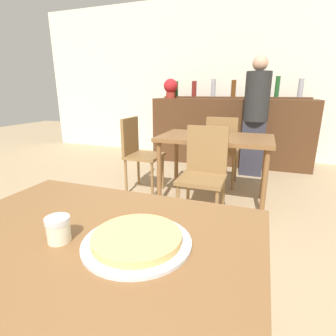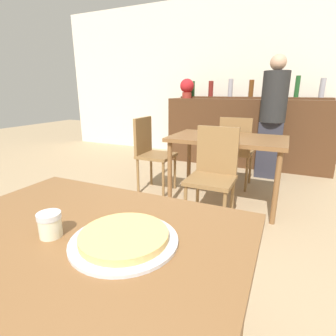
# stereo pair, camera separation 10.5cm
# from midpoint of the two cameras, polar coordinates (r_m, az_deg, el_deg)

# --- Properties ---
(wall_back) EXTENTS (8.00, 0.05, 2.80)m
(wall_back) POSITION_cam_midpoint_polar(r_m,az_deg,el_deg) (5.06, 18.99, 17.78)
(wall_back) COLOR silver
(wall_back) RESTS_ON ground_plane
(dining_table_near) EXTENTS (1.16, 0.84, 0.74)m
(dining_table_near) POSITION_cam_midpoint_polar(r_m,az_deg,el_deg) (1.02, -15.18, -17.22)
(dining_table_near) COLOR brown
(dining_table_near) RESTS_ON ground_plane
(dining_table_far) EXTENTS (1.19, 0.72, 0.75)m
(dining_table_far) POSITION_cam_midpoint_polar(r_m,az_deg,el_deg) (2.87, 13.78, 4.93)
(dining_table_far) COLOR brown
(dining_table_far) RESTS_ON ground_plane
(bar_counter) EXTENTS (2.60, 0.56, 1.08)m
(bar_counter) POSITION_cam_midpoint_polar(r_m,az_deg,el_deg) (4.60, 17.30, 7.37)
(bar_counter) COLOR #4C2D19
(bar_counter) RESTS_ON ground_plane
(bar_back_shelf) EXTENTS (2.39, 0.24, 0.35)m
(bar_back_shelf) POSITION_cam_midpoint_polar(r_m,az_deg,el_deg) (4.69, 18.05, 15.09)
(bar_back_shelf) COLOR #4C2D19
(bar_back_shelf) RESTS_ON bar_counter
(chair_far_side_front) EXTENTS (0.40, 0.40, 0.91)m
(chair_far_side_front) POSITION_cam_midpoint_polar(r_m,az_deg,el_deg) (2.40, 11.10, -0.46)
(chair_far_side_front) COLOR olive
(chair_far_side_front) RESTS_ON ground_plane
(chair_far_side_back) EXTENTS (0.40, 0.40, 0.91)m
(chair_far_side_back) POSITION_cam_midpoint_polar(r_m,az_deg,el_deg) (3.41, 15.37, 4.29)
(chair_far_side_back) COLOR olive
(chair_far_side_back) RESTS_ON ground_plane
(chair_far_side_left) EXTENTS (0.40, 0.40, 0.91)m
(chair_far_side_left) POSITION_cam_midpoint_polar(r_m,az_deg,el_deg) (3.20, -2.86, 4.08)
(chair_far_side_left) COLOR olive
(chair_far_side_left) RESTS_ON ground_plane
(pizza_tray) EXTENTS (0.36, 0.36, 0.04)m
(pizza_tray) POSITION_cam_midpoint_polar(r_m,az_deg,el_deg) (0.89, -6.12, -14.97)
(pizza_tray) COLOR silver
(pizza_tray) RESTS_ON dining_table_near
(cheese_shaker) EXTENTS (0.08, 0.08, 0.09)m
(cheese_shaker) POSITION_cam_midpoint_polar(r_m,az_deg,el_deg) (0.97, -21.48, -11.42)
(cheese_shaker) COLOR beige
(cheese_shaker) RESTS_ON dining_table_near
(person_standing) EXTENTS (0.34, 0.34, 1.67)m
(person_standing) POSITION_cam_midpoint_polar(r_m,az_deg,el_deg) (3.95, 22.54, 10.79)
(person_standing) COLOR #2D2D38
(person_standing) RESTS_ON ground_plane
(potted_plant) EXTENTS (0.24, 0.24, 0.33)m
(potted_plant) POSITION_cam_midpoint_polar(r_m,az_deg,el_deg) (4.75, 4.82, 17.10)
(potted_plant) COLOR maroon
(potted_plant) RESTS_ON bar_counter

